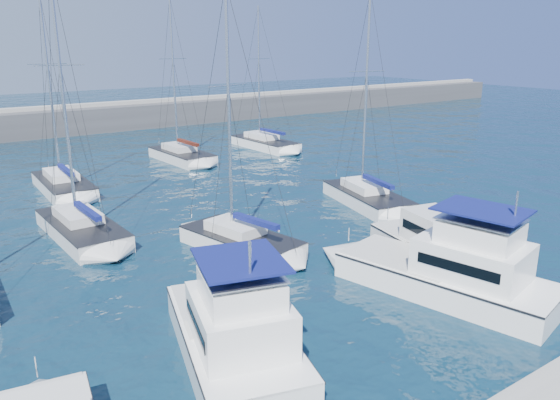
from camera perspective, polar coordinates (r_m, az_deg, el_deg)
ground at (r=26.24m, az=5.84°, el=-8.61°), size 220.00×220.00×0.00m
breakwater at (r=72.30m, az=-22.27°, el=7.25°), size 160.00×6.00×4.45m
motor_yacht_port_inner at (r=19.79m, az=-4.62°, el=-13.76°), size 5.71×8.88×4.69m
motor_yacht_stbd_inner at (r=25.61m, az=17.78°, el=-7.24°), size 5.70×10.15×4.69m
motor_yacht_stbd_outer at (r=29.18m, az=15.09°, el=-4.47°), size 3.81×6.45×3.20m
sailboat_mid_b at (r=33.74m, az=-20.02°, el=-2.80°), size 3.39×8.37×15.60m
sailboat_mid_c at (r=29.83m, az=-4.15°, el=-4.30°), size 4.38×7.55×14.10m
sailboat_mid_e at (r=38.45m, az=9.07°, el=0.29°), size 4.74×8.26×14.45m
sailboat_back_a at (r=44.33m, az=-21.69°, el=1.48°), size 3.23×8.28×15.03m
sailboat_back_b at (r=52.67m, az=-10.23°, el=4.61°), size 3.62×8.01×15.06m
sailboat_back_c at (r=58.15m, az=-1.66°, el=5.96°), size 3.48×8.88×14.70m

